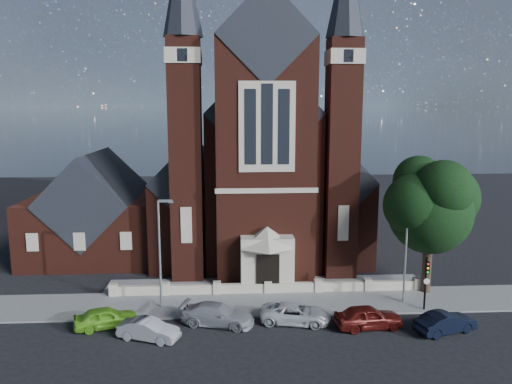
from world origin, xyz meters
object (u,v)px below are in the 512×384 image
church (256,166)px  parish_hall (97,215)px  traffic_signal (426,277)px  car_dark_red (368,317)px  car_silver_a (149,330)px  street_tree (433,207)px  street_lamp_left (161,248)px  street_lamp_right (407,244)px  car_navy (446,322)px  car_lime_van (106,318)px  car_white_suv (295,314)px  car_silver_b (218,315)px

church → parish_hall: (-16.00, -4.94, -4.17)m
church → traffic_signal: (11.00, -20.52, -5.60)m
parish_hall → car_dark_red: parish_hall is taller
car_silver_a → church: bearing=0.9°
parish_hall → street_tree: (28.60, -12.29, 2.95)m
traffic_signal → street_lamp_left: bearing=175.2°
parish_hall → traffic_signal: 31.20m
street_lamp_left → traffic_signal: size_ratio=2.02×
street_tree → street_lamp_left: bearing=-175.2°
parish_hall → traffic_signal: size_ratio=3.05×
street_lamp_left → street_lamp_right: 18.00m
car_dark_red → car_navy: car_dark_red is taller
street_tree → car_dark_red: 10.62m
street_lamp_left → car_silver_a: bearing=-92.9°
car_lime_van → car_dark_red: 17.48m
car_dark_red → car_navy: (4.85, -0.93, -0.08)m
street_lamp_right → car_dark_red: street_lamp_right is taller
traffic_signal → car_dark_red: traffic_signal is taller
car_silver_a → car_dark_red: 14.35m
church → car_white_suv: size_ratio=7.30×
church → street_lamp_left: bearing=-112.7°
street_lamp_left → car_dark_red: (14.08, -4.05, -3.83)m
parish_hall → car_dark_red: size_ratio=2.70×
church → car_silver_b: 23.48m
church → parish_hall: church is taller
street_lamp_left → traffic_signal: bearing=-4.8°
street_lamp_left → traffic_signal: street_lamp_left is taller
street_lamp_right → car_dark_red: size_ratio=1.79×
street_lamp_left → car_lime_van: street_lamp_left is taller
car_lime_van → street_tree: bearing=-96.0°
car_white_suv → car_navy: size_ratio=1.14×
street_lamp_left → car_lime_van: (-3.37, -3.00, -3.90)m
church → street_lamp_right: 21.76m
traffic_signal → car_navy: size_ratio=0.96×
church → traffic_signal: 23.94m
car_silver_a → car_white_suv: (9.60, 1.94, 0.01)m
car_lime_van → traffic_signal: bearing=-103.5°
street_tree → street_lamp_left: 20.71m
parish_hall → car_silver_b: size_ratio=2.46×
street_lamp_right → parish_hall: bearing=151.8°
street_lamp_left → car_silver_b: street_lamp_left is taller
street_lamp_left → car_dark_red: size_ratio=1.79×
street_lamp_right → car_lime_van: (-21.37, -3.00, -3.90)m
car_navy → car_silver_a: bearing=71.2°
street_lamp_right → car_lime_van: street_lamp_right is taller
street_lamp_left → car_white_suv: 10.58m
street_tree → car_lime_van: size_ratio=2.61×
traffic_signal → parish_hall: bearing=150.0°
car_silver_b → car_white_suv: size_ratio=1.04×
street_lamp_left → car_navy: bearing=-14.8°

